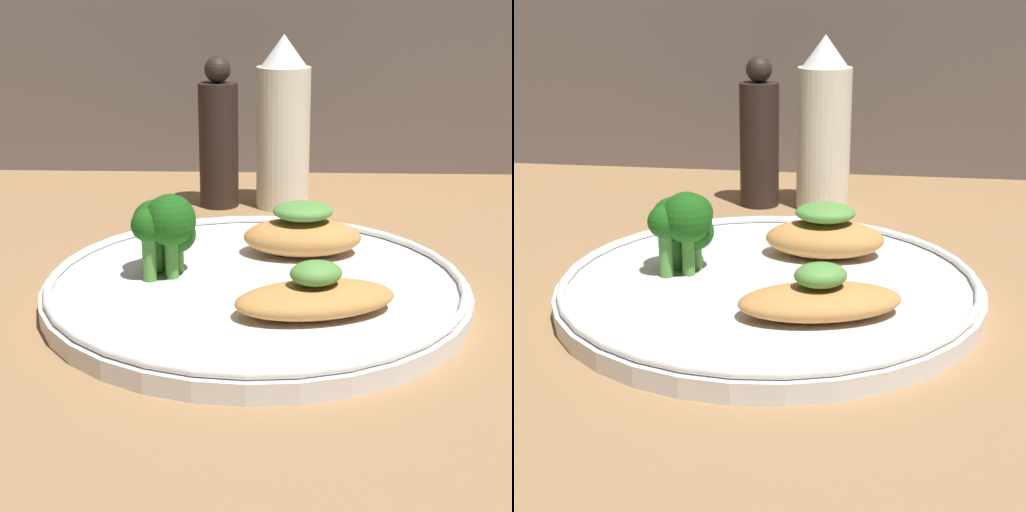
{
  "view_description": "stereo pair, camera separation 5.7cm",
  "coord_description": "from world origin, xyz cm",
  "views": [
    {
      "loc": [
        2.04,
        -53.56,
        22.35
      ],
      "look_at": [
        0.0,
        0.0,
        3.4
      ],
      "focal_mm": 55.0,
      "sensor_mm": 36.0,
      "label": 1
    },
    {
      "loc": [
        7.69,
        -53.04,
        22.35
      ],
      "look_at": [
        0.0,
        0.0,
        3.4
      ],
      "focal_mm": 55.0,
      "sensor_mm": 36.0,
      "label": 2
    }
  ],
  "objects": [
    {
      "name": "grilled_meat_front",
      "position": [
        4.13,
        -5.65,
        2.64
      ],
      "size": [
        11.86,
        7.87,
        3.66
      ],
      "color": "#BC7F42",
      "rests_on": "plate"
    },
    {
      "name": "grilled_meat_middle",
      "position": [
        3.49,
        6.33,
        3.15
      ],
      "size": [
        9.63,
        5.92,
        4.32
      ],
      "color": "#BC7F42",
      "rests_on": "plate"
    },
    {
      "name": "sauce_bottle",
      "position": [
        1.78,
        25.48,
        8.31
      ],
      "size": [
        5.44,
        5.44,
        17.36
      ],
      "color": "silver",
      "rests_on": "ground_plane"
    },
    {
      "name": "broccoli_bunch",
      "position": [
        -6.76,
        1.46,
        5.29
      ],
      "size": [
        4.9,
        5.74,
        6.38
      ],
      "color": "#4C8E38",
      "rests_on": "plate"
    },
    {
      "name": "plate",
      "position": [
        0.0,
        0.0,
        0.99
      ],
      "size": [
        31.1,
        31.1,
        2.0
      ],
      "color": "white",
      "rests_on": "ground_plane"
    },
    {
      "name": "ground_plane",
      "position": [
        0.0,
        0.0,
        -0.5
      ],
      "size": [
        180.0,
        180.0,
        1.0
      ],
      "primitive_type": "cube",
      "color": "#936D47"
    },
    {
      "name": "pepper_grinder",
      "position": [
        -4.8,
        25.48,
        6.93
      ],
      "size": [
        4.03,
        4.03,
        15.25
      ],
      "color": "black",
      "rests_on": "ground_plane"
    }
  ]
}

